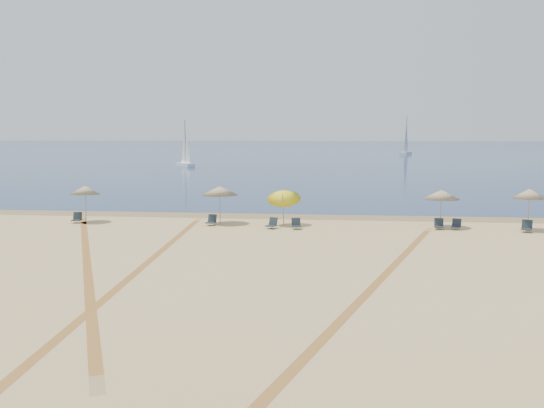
% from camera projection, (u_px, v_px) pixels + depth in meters
% --- Properties ---
extents(ground, '(160.00, 160.00, 0.00)m').
position_uv_depth(ground, '(192.00, 340.00, 15.78)').
color(ground, tan).
rests_on(ground, ground).
extents(ocean, '(500.00, 500.00, 0.00)m').
position_uv_depth(ocean, '(326.00, 147.00, 237.82)').
color(ocean, '#0C2151').
rests_on(ocean, ground).
extents(wet_sand, '(500.00, 500.00, 0.00)m').
position_uv_depth(wet_sand, '(278.00, 216.00, 39.47)').
color(wet_sand, olive).
rests_on(wet_sand, ground).
extents(umbrella_1, '(1.86, 1.88, 2.37)m').
position_uv_depth(umbrella_1, '(85.00, 190.00, 36.57)').
color(umbrella_1, gray).
rests_on(umbrella_1, ground).
extents(umbrella_2, '(2.24, 2.24, 2.40)m').
position_uv_depth(umbrella_2, '(220.00, 191.00, 35.95)').
color(umbrella_2, gray).
rests_on(umbrella_2, ground).
extents(umbrella_3, '(2.05, 2.09, 2.56)m').
position_uv_depth(umbrella_3, '(284.00, 195.00, 35.24)').
color(umbrella_3, gray).
rests_on(umbrella_3, ground).
extents(umbrella_4, '(2.14, 2.14, 2.31)m').
position_uv_depth(umbrella_4, '(441.00, 194.00, 34.49)').
color(umbrella_4, gray).
rests_on(umbrella_4, ground).
extents(umbrella_5, '(1.90, 1.90, 2.48)m').
position_uv_depth(umbrella_5, '(529.00, 194.00, 33.37)').
color(umbrella_5, gray).
rests_on(umbrella_5, ground).
extents(chair_2, '(0.61, 0.69, 0.65)m').
position_uv_depth(chair_2, '(77.00, 218.00, 36.44)').
color(chair_2, black).
rests_on(chair_2, ground).
extents(chair_3, '(0.64, 0.72, 0.65)m').
position_uv_depth(chair_3, '(211.00, 221.00, 35.46)').
color(chair_3, black).
rests_on(chair_3, ground).
extents(chair_4, '(0.74, 0.79, 0.64)m').
position_uv_depth(chair_4, '(272.00, 224.00, 34.24)').
color(chair_4, black).
rests_on(chair_4, ground).
extents(chair_5, '(0.64, 0.71, 0.63)m').
position_uv_depth(chair_5, '(296.00, 224.00, 34.08)').
color(chair_5, black).
rests_on(chair_5, ground).
extents(chair_6, '(0.60, 0.68, 0.64)m').
position_uv_depth(chair_6, '(439.00, 224.00, 33.97)').
color(chair_6, black).
rests_on(chair_6, ground).
extents(chair_7, '(0.68, 0.74, 0.63)m').
position_uv_depth(chair_7, '(456.00, 225.00, 33.88)').
color(chair_7, black).
rests_on(chair_7, ground).
extents(chair_8, '(0.77, 0.83, 0.69)m').
position_uv_depth(chair_8, '(527.00, 227.00, 32.98)').
color(chair_8, black).
rests_on(chair_8, ground).
extents(sailboat_0, '(4.17, 5.05, 7.84)m').
position_uv_depth(sailboat_0, '(185.00, 152.00, 98.89)').
color(sailboat_0, white).
rests_on(sailboat_0, ocean).
extents(sailboat_1, '(3.90, 7.05, 10.21)m').
position_uv_depth(sailboat_1, '(406.00, 143.00, 153.30)').
color(sailboat_1, white).
rests_on(sailboat_1, ocean).
extents(tire_tracks, '(48.87, 40.80, 0.00)m').
position_uv_depth(tire_tracks, '(189.00, 271.00, 23.69)').
color(tire_tracks, tan).
rests_on(tire_tracks, ground).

